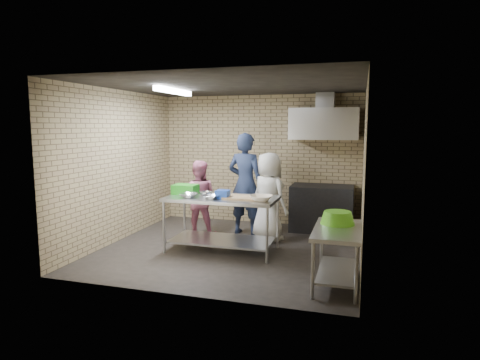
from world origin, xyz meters
name	(u,v)px	position (x,y,z in m)	size (l,w,h in m)	color
floor	(231,249)	(0.00, 0.00, 0.00)	(4.20, 4.20, 0.00)	black
ceiling	(231,86)	(0.00, 0.00, 2.70)	(4.20, 4.20, 0.00)	black
back_wall	(260,160)	(0.00, 2.00, 1.35)	(4.20, 0.06, 2.70)	#957F5D
front_wall	(179,186)	(0.00, -2.00, 1.35)	(4.20, 0.06, 2.70)	#957F5D
left_wall	(119,166)	(-2.10, 0.00, 1.35)	(0.06, 4.00, 2.70)	#957F5D
right_wall	(364,173)	(2.10, 0.00, 1.35)	(0.06, 4.00, 2.70)	#957F5D
prep_table	(222,224)	(-0.11, -0.14, 0.45)	(1.81, 0.90, 0.90)	#ADB0B4
side_counter	(337,256)	(1.80, -1.10, 0.38)	(0.60, 1.20, 0.75)	silver
stove	(322,208)	(1.35, 1.65, 0.45)	(1.20, 0.70, 0.90)	black
range_hood	(324,124)	(1.35, 1.70, 2.10)	(1.30, 0.60, 0.60)	silver
hood_duct	(325,101)	(1.35, 1.85, 2.55)	(0.35, 0.30, 0.30)	#A5A8AD
wall_shelf	(340,133)	(1.65, 1.89, 1.92)	(0.80, 0.20, 0.04)	#3F2B19
fluorescent_fixture	(174,91)	(-1.00, 0.00, 2.64)	(0.10, 1.25, 0.08)	white
green_crate	(185,189)	(-0.81, -0.02, 0.98)	(0.40, 0.30, 0.16)	#20961B
blue_tub	(223,194)	(-0.06, -0.24, 0.97)	(0.20, 0.20, 0.13)	#1843BA
cutting_board	(242,197)	(0.24, -0.16, 0.92)	(0.55, 0.42, 0.03)	tan
mixing_bowl_a	(189,195)	(-0.61, -0.34, 0.94)	(0.28, 0.28, 0.07)	silver
mixing_bowl_b	(206,194)	(-0.41, -0.09, 0.94)	(0.22, 0.22, 0.07)	#B4B5BB
mixing_bowl_c	(211,197)	(-0.21, -0.36, 0.94)	(0.26, 0.26, 0.06)	#B6B8BD
ceramic_bowl	(261,198)	(0.59, -0.29, 0.95)	(0.35, 0.35, 0.09)	beige
green_basin	(338,218)	(1.78, -0.85, 0.83)	(0.46, 0.46, 0.17)	#59C626
bottle_green	(348,128)	(1.80, 1.89, 2.02)	(0.06, 0.06, 0.15)	green
man_navy	(245,184)	(-0.03, 1.00, 0.97)	(0.71, 0.46, 1.93)	black
woman_pink	(199,198)	(-0.85, 0.65, 0.71)	(0.69, 0.54, 1.42)	#BF6585
woman_white	(269,197)	(0.49, 0.74, 0.79)	(0.78, 0.50, 1.59)	silver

